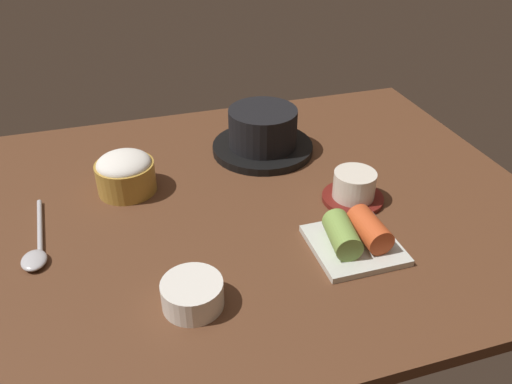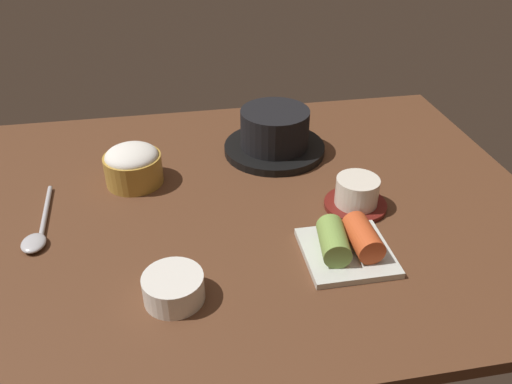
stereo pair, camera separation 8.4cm
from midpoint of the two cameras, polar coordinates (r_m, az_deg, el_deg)
name	(u,v)px [view 1 (the left image)]	position (r cm, az deg, el deg)	size (l,w,h in cm)	color
dining_table	(241,207)	(87.26, -4.39, -1.81)	(100.00, 76.00, 2.00)	#56331E
stone_pot	(263,133)	(99.98, -1.66, 6.49)	(19.66, 19.66, 8.78)	black
rice_bowl	(125,172)	(91.65, -16.85, 2.01)	(10.05, 10.05, 7.05)	#B78C38
tea_cup_with_saucer	(354,188)	(86.56, 8.09, 0.38)	(10.36, 10.36, 5.37)	maroon
kimchi_plate	(355,237)	(76.38, 7.86, -5.09)	(12.58, 12.58, 5.00)	silver
side_bowl_near	(192,293)	(68.13, -10.64, -11.11)	(8.06, 8.06, 3.77)	white
spoon	(36,250)	(83.98, -25.87, -5.86)	(3.60, 18.31, 1.35)	#B7B7BC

